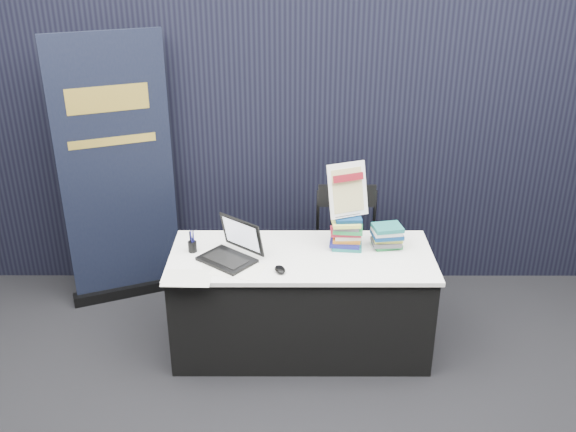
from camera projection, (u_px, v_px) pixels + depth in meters
The scene contains 15 objects.
floor at pixel (302, 396), 4.19m from camera, with size 8.00×8.00×0.00m, color black.
wall_back at pixel (297, 27), 7.08m from camera, with size 8.00×0.02×3.50m, color #A4A19B.
drape_partition at pixel (300, 143), 5.13m from camera, with size 6.00×0.08×2.40m, color black.
display_table at pixel (301, 301), 4.53m from camera, with size 1.80×0.75×0.75m.
laptop at pixel (227, 250), 4.30m from camera, with size 0.43×0.47×0.27m.
mouse at pixel (280, 269), 4.15m from camera, with size 0.07×0.11×0.03m, color black.
brochure_left at pixel (187, 278), 4.08m from camera, with size 0.31×0.22×0.00m, color white.
brochure_mid at pixel (223, 262), 4.28m from camera, with size 0.28×0.20×0.00m, color silver.
brochure_right at pixel (238, 269), 4.18m from camera, with size 0.32×0.23×0.00m, color white.
pen_cup at pixel (192, 247), 4.40m from camera, with size 0.06×0.06×0.08m, color black.
book_stack_tall at pixel (346, 232), 4.42m from camera, with size 0.20×0.15×0.24m.
book_stack_short at pixel (387, 236), 4.44m from camera, with size 0.21×0.17×0.17m.
info_sign at pixel (348, 191), 4.32m from camera, with size 0.30×0.20×0.38m.
pullup_banner at pixel (119, 188), 4.94m from camera, with size 0.87×0.43×2.13m.
stacking_chair at pixel (347, 249), 4.84m from camera, with size 0.46×0.47×1.01m.
Camera 1 is at (-0.09, -3.31, 2.83)m, focal length 40.00 mm.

